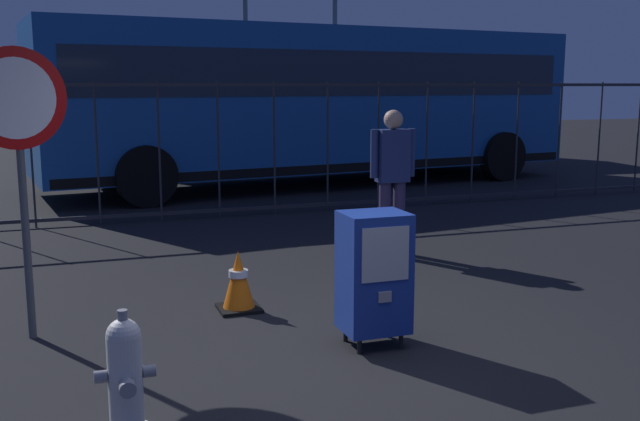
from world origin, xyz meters
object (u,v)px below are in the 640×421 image
object	(u,v)px
bus_near	(316,97)
street_light_near_right	(245,19)
traffic_cone	(239,281)
fire_hydrant	(125,379)
newspaper_box_primary	(374,272)
stop_sign	(19,132)
pedestrian	(393,173)
bus_far	(307,94)

from	to	relation	value
bus_near	street_light_near_right	world-z (taller)	street_light_near_right
traffic_cone	fire_hydrant	bearing A→B (deg)	-117.97
newspaper_box_primary	street_light_near_right	bearing A→B (deg)	79.71
fire_hydrant	stop_sign	bearing A→B (deg)	106.17
pedestrian	traffic_cone	size ratio (longest dim) A/B	3.15
traffic_cone	bus_far	distance (m)	12.91
stop_sign	street_light_near_right	distance (m)	15.79
fire_hydrant	pedestrian	size ratio (longest dim) A/B	0.45
newspaper_box_primary	bus_near	xyz separation A→B (m)	(2.56, 8.78, 1.14)
pedestrian	bus_near	xyz separation A→B (m)	(1.15, 6.07, 0.76)
stop_sign	bus_near	world-z (taller)	bus_near
fire_hydrant	newspaper_box_primary	distance (m)	2.11
newspaper_box_primary	pedestrian	bearing A→B (deg)	62.63
newspaper_box_primary	traffic_cone	distance (m)	1.45
fire_hydrant	traffic_cone	distance (m)	2.39
stop_sign	pedestrian	world-z (taller)	stop_sign
stop_sign	pedestrian	size ratio (longest dim) A/B	1.34
newspaper_box_primary	stop_sign	world-z (taller)	stop_sign
pedestrian	bus_far	world-z (taller)	bus_far
bus_far	street_light_near_right	bearing A→B (deg)	115.53
newspaper_box_primary	stop_sign	distance (m)	2.84
street_light_near_right	fire_hydrant	bearing A→B (deg)	-105.89
fire_hydrant	bus_near	size ratio (longest dim) A/B	0.07
bus_far	bus_near	bearing A→B (deg)	-101.50
newspaper_box_primary	stop_sign	bearing A→B (deg)	157.45
newspaper_box_primary	pedestrian	distance (m)	3.08
pedestrian	fire_hydrant	bearing A→B (deg)	-132.15
newspaper_box_primary	stop_sign	xyz separation A→B (m)	(-2.44, 1.02, 1.03)
fire_hydrant	pedestrian	bearing A→B (deg)	47.85
fire_hydrant	bus_far	world-z (taller)	bus_far
fire_hydrant	street_light_near_right	size ratio (longest dim) A/B	0.12
newspaper_box_primary	pedestrian	size ratio (longest dim) A/B	0.61
pedestrian	traffic_cone	bearing A→B (deg)	-144.95
bus_near	traffic_cone	bearing A→B (deg)	-121.26
fire_hydrant	bus_near	world-z (taller)	bus_near
pedestrian	bus_near	distance (m)	6.22
bus_near	bus_far	world-z (taller)	same
pedestrian	street_light_near_right	xyz separation A→B (m)	(1.45, 13.02, 2.84)
traffic_cone	bus_far	size ratio (longest dim) A/B	0.05
pedestrian	bus_near	bearing A→B (deg)	79.25
newspaper_box_primary	traffic_cone	bearing A→B (deg)	122.58
newspaper_box_primary	pedestrian	world-z (taller)	pedestrian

